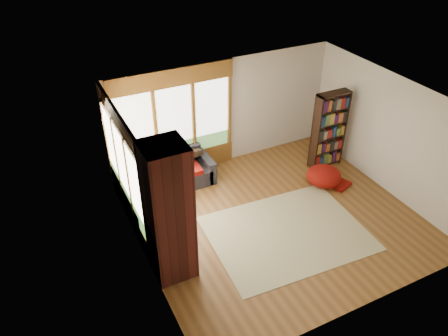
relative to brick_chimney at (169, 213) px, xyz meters
name	(u,v)px	position (x,y,z in m)	size (l,w,h in m)	color
floor	(277,219)	(2.40, 0.35, -1.30)	(5.50, 5.50, 0.00)	brown
ceiling	(287,104)	(2.40, 0.35, 1.30)	(5.50, 5.50, 0.00)	white
wall_back	(223,113)	(2.40, 2.85, 0.00)	(5.50, 0.04, 2.60)	silver
wall_front	(373,251)	(2.40, -2.15, 0.00)	(5.50, 0.04, 2.60)	silver
wall_left	(142,207)	(-0.35, 0.35, 0.00)	(0.04, 5.00, 2.60)	silver
wall_right	(390,135)	(5.15, 0.35, 0.00)	(0.04, 5.00, 2.60)	silver
windows_back	(175,123)	(1.20, 2.82, 0.05)	(2.82, 0.10, 1.90)	brown
windows_left	(123,168)	(-0.32, 1.55, 0.05)	(0.10, 2.62, 1.90)	brown
roller_blind	(111,130)	(-0.29, 2.38, 0.45)	(0.03, 0.72, 0.90)	gray
brick_chimney	(169,213)	(0.00, 0.00, 0.00)	(0.70, 0.70, 2.60)	#471914
sectional_sofa	(158,188)	(0.45, 2.05, -1.00)	(2.20, 2.20, 0.80)	#222328
area_rug	(287,233)	(2.35, -0.11, -1.29)	(3.02, 2.31, 0.01)	beige
bookshelf	(329,130)	(4.54, 1.59, -0.35)	(0.81, 0.27, 1.90)	black
pouf	(324,176)	(4.02, 0.94, -1.08)	(0.79, 0.79, 0.43)	maroon
dog_tan	(166,166)	(0.67, 2.08, -0.50)	(1.04, 1.03, 0.51)	brown
dog_brindle	(148,192)	(0.05, 1.40, -0.54)	(0.66, 0.91, 0.46)	#322113
throw_pillows	(156,166)	(0.48, 2.20, -0.53)	(1.98, 1.68, 0.45)	black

